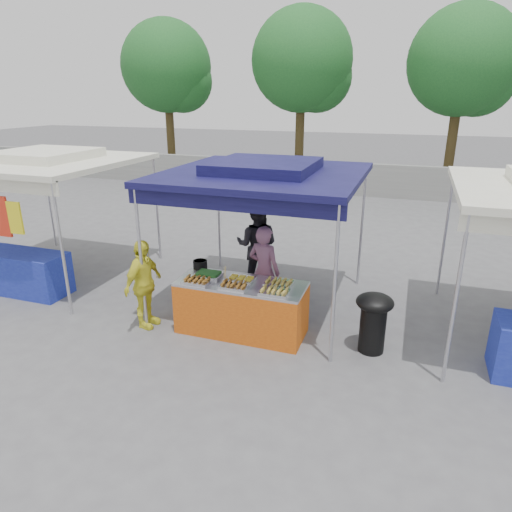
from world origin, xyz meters
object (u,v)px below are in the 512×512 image
(cooking_pot, at_px, (200,264))
(wok_burner, at_px, (373,318))
(vendor_woman, at_px, (264,271))
(customer_person, at_px, (144,284))
(vendor_table, at_px, (241,307))
(helper_man, at_px, (257,245))

(cooking_pot, height_order, wok_burner, cooking_pot)
(wok_burner, bearing_deg, vendor_woman, 138.31)
(customer_person, bearing_deg, vendor_woman, -53.09)
(vendor_table, xyz_separation_m, wok_burner, (2.02, 0.09, 0.12))
(wok_burner, distance_m, helper_man, 2.93)
(vendor_woman, bearing_deg, helper_man, -52.18)
(vendor_woman, bearing_deg, wok_burner, 174.65)
(cooking_pot, relative_size, wok_burner, 0.26)
(vendor_table, bearing_deg, cooking_pot, 158.00)
(cooking_pot, height_order, helper_man, helper_man)
(vendor_woman, bearing_deg, vendor_table, 91.87)
(vendor_table, relative_size, wok_burner, 2.19)
(vendor_woman, bearing_deg, customer_person, 44.65)
(vendor_table, height_order, customer_person, customer_person)
(wok_burner, bearing_deg, helper_man, 121.10)
(vendor_table, relative_size, customer_person, 1.36)
(helper_man, relative_size, customer_person, 1.17)
(wok_burner, height_order, helper_man, helper_man)
(helper_man, bearing_deg, cooking_pot, 65.59)
(vendor_table, bearing_deg, customer_person, -168.12)
(cooking_pot, distance_m, helper_man, 1.53)
(vendor_table, relative_size, cooking_pot, 8.51)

